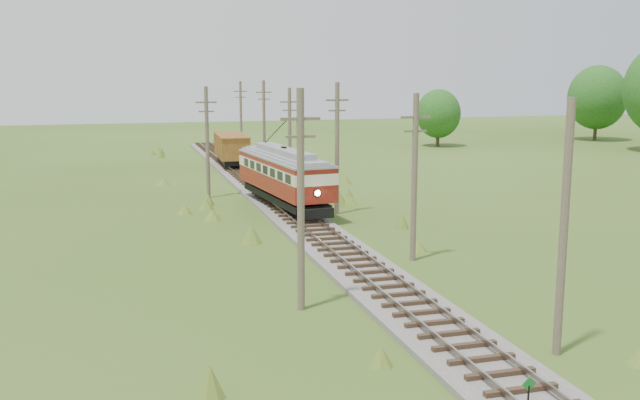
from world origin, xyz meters
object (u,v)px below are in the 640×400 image
object	(u,v)px
switch_marker	(529,391)
gondola	(231,147)
gravel_pile	(286,175)
streetcar	(284,173)

from	to	relation	value
switch_marker	gondola	bearing A→B (deg)	89.79
gravel_pile	gondola	bearing A→B (deg)	109.12
streetcar	gondola	bearing A→B (deg)	83.76
streetcar	gravel_pile	bearing A→B (deg)	69.99
switch_marker	gondola	xyz separation A→B (m)	(0.20, 55.69, 1.50)
switch_marker	gravel_pile	xyz separation A→B (m)	(3.64, 45.77, -0.13)
streetcar	gondola	xyz separation A→B (m)	(-0.00, 23.95, -0.57)
switch_marker	gravel_pile	bearing A→B (deg)	85.46
switch_marker	gravel_pile	distance (m)	45.92
gondola	gravel_pile	bearing A→B (deg)	-68.46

